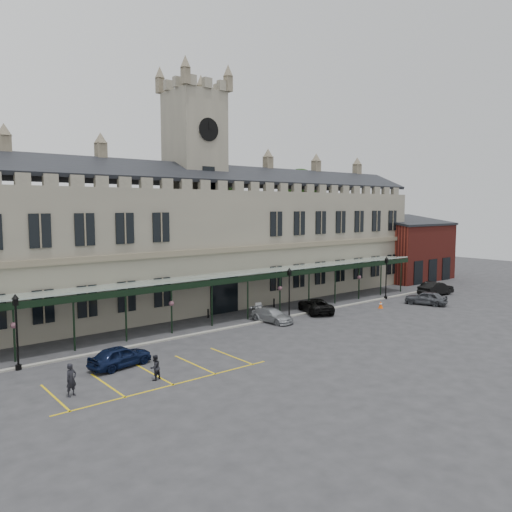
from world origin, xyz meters
TOP-DOWN VIEW (x-y plane):
  - ground at (0.00, 0.00)m, footprint 140.00×140.00m
  - station_building at (0.00, 15.91)m, footprint 60.00×10.36m
  - clock_tower at (0.00, 16.00)m, footprint 5.60×5.60m
  - canopy at (0.00, 7.46)m, footprint 50.00×4.10m
  - brick_annex at (34.00, 12.97)m, footprint 12.40×8.36m
  - kerb at (0.00, 5.50)m, footprint 60.00×0.40m
  - parking_markings at (-14.00, -1.50)m, footprint 16.00×6.00m
  - tree_behind_mid at (8.00, 25.00)m, footprint 6.00×6.00m
  - tree_behind_right at (24.00, 25.00)m, footprint 6.00×6.00m
  - lamp_post_left at (-20.28, 5.27)m, footprint 0.47×0.47m
  - lamp_post_mid at (3.00, 4.81)m, footprint 0.46×0.46m
  - lamp_post_right at (18.47, 5.36)m, footprint 0.46×0.46m
  - traffic_cone at (13.72, 2.51)m, footprint 0.46×0.46m
  - sign_board at (2.37, 8.53)m, footprint 0.62×0.23m
  - bollard_left at (-2.50, 10.04)m, footprint 0.15×0.15m
  - bollard_right at (5.61, 9.90)m, footprint 0.16×0.16m
  - car_left_a at (-15.00, 1.66)m, footprint 4.41×2.39m
  - car_taxi at (1.00, 4.95)m, footprint 2.23×4.46m
  - car_van at (7.00, 5.32)m, footprint 4.23×5.54m
  - car_right_a at (19.00, 0.62)m, footprint 3.03×4.63m
  - car_right_b at (25.00, 3.05)m, footprint 5.01×1.96m
  - person_a at (-19.20, -1.38)m, footprint 0.79×0.66m
  - person_b at (-14.41, -1.98)m, footprint 0.89×0.78m

SIDE VIEW (x-z plane):
  - ground at x=0.00m, z-range 0.00..0.00m
  - parking_markings at x=-14.00m, z-range -0.01..0.01m
  - kerb at x=0.00m, z-range 0.00..0.12m
  - traffic_cone at x=13.72m, z-range -0.01..0.73m
  - bollard_left at x=-2.50m, z-range 0.00..0.84m
  - bollard_right at x=5.61m, z-range 0.00..0.91m
  - sign_board at x=2.37m, z-range -0.01..1.08m
  - car_taxi at x=1.00m, z-range 0.00..1.25m
  - car_van at x=7.00m, z-range 0.00..1.40m
  - car_left_a at x=-15.00m, z-range 0.00..1.42m
  - car_right_a at x=19.00m, z-range 0.00..1.47m
  - person_b at x=-14.41m, z-range 0.00..1.54m
  - car_right_b at x=25.00m, z-range 0.00..1.63m
  - person_a at x=-19.20m, z-range 0.00..1.85m
  - canopy at x=0.00m, z-range 0.25..4.55m
  - lamp_post_mid at x=3.00m, z-range 0.45..5.27m
  - lamp_post_right at x=18.47m, z-range 0.45..5.27m
  - lamp_post_left at x=-20.28m, z-range 0.46..5.39m
  - brick_annex at x=34.00m, z-range -0.46..8.77m
  - station_building at x=0.00m, z-range -2.18..15.12m
  - tree_behind_mid at x=8.00m, z-range 4.81..20.81m
  - tree_behind_right at x=24.00m, z-range 4.81..20.81m
  - clock_tower at x=0.00m, z-range 0.71..25.51m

